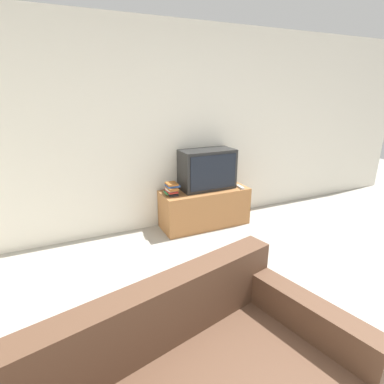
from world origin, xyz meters
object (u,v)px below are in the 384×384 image
at_px(television, 207,169).
at_px(book_stack, 172,189).
at_px(remote_on_stand, 240,187).
at_px(tv_stand, 205,207).

height_order(television, book_stack, television).
bearing_deg(remote_on_stand, book_stack, 172.85).
bearing_deg(television, book_stack, -173.49).
distance_m(television, book_stack, 0.57).
relative_size(tv_stand, television, 1.64).
distance_m(television, remote_on_stand, 0.53).
distance_m(tv_stand, television, 0.53).
height_order(tv_stand, book_stack, book_stack).
distance_m(tv_stand, book_stack, 0.59).
bearing_deg(book_stack, television, 6.51).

